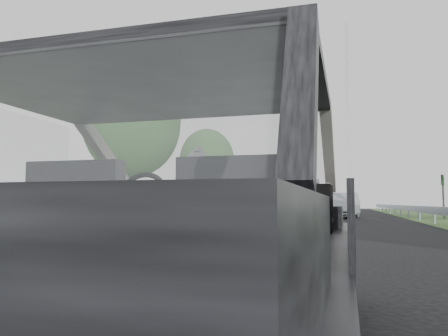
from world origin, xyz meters
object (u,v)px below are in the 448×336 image
Objects in this scene: subject_car at (181,232)px; cat at (238,172)px; highway_sign at (443,197)px; other_car at (343,205)px.

subject_car is 0.75m from cat.
highway_sign reaches higher than subject_car.
other_car is at bearing -168.95° from highway_sign.
subject_car is at bearing -107.26° from cat.
other_car is at bearing 88.58° from subject_car.
highway_sign reaches higher than cat.
highway_sign is (5.34, -0.59, 0.47)m from other_car.
subject_car is 0.88× the size of other_car.
cat is at bearing -86.55° from highway_sign.
cat is 23.98m from other_car.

